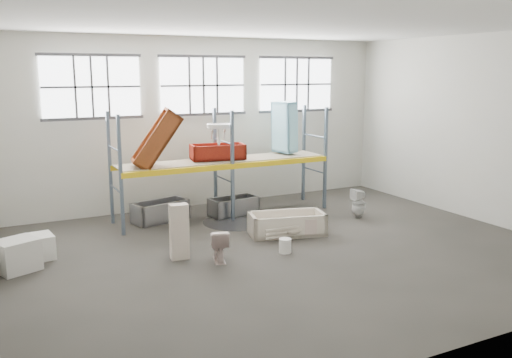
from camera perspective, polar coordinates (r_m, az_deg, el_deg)
floor at (r=12.50m, az=3.15°, el=-7.73°), size 12.00×10.00×0.10m
ceiling at (r=11.87m, az=3.42°, el=16.24°), size 12.00×10.00×0.10m
wall_back at (r=16.46m, az=-5.64°, el=5.91°), size 12.00×0.10×5.00m
wall_front at (r=8.03m, az=21.71°, el=-0.40°), size 12.00×0.10×5.00m
wall_right at (r=15.84m, az=22.63°, el=4.90°), size 0.10×10.00×5.00m
window_left at (r=15.41m, az=-16.86°, el=9.23°), size 2.60×0.04×1.60m
window_mid at (r=16.29m, az=-5.57°, el=9.73°), size 2.60×0.04×1.60m
window_right at (r=17.71m, az=4.25°, el=9.87°), size 2.60×0.04×1.60m
rack_upright_la at (r=13.68m, az=-14.00°, el=0.32°), size 0.08×0.08×3.00m
rack_upright_lb at (r=14.83m, az=-15.06°, el=1.10°), size 0.08×0.08×3.00m
rack_upright_ma at (r=14.62m, az=-2.49°, el=1.34°), size 0.08×0.08×3.00m
rack_upright_mb at (r=15.71m, az=-4.31°, el=2.00°), size 0.08×0.08×3.00m
rack_upright_ra at (r=16.08m, az=7.29°, el=2.16°), size 0.08×0.08×3.00m
rack_upright_rb at (r=17.07m, az=5.03°, el=2.73°), size 0.08×0.08×3.00m
rack_beam_front at (r=14.62m, az=-2.49°, el=1.34°), size 6.00×0.10×0.14m
rack_beam_back at (r=15.71m, az=-4.31°, el=2.00°), size 6.00×0.10×0.14m
shelf_deck at (r=15.15m, az=-3.43°, el=1.98°), size 5.90×1.10×0.03m
wet_patch at (r=14.78m, az=-2.12°, el=-4.52°), size 1.80×1.80×0.00m
bathtub_beige at (r=13.62m, az=3.25°, el=-4.71°), size 2.01×1.30×0.55m
cistern_spare at (r=13.42m, az=5.49°, el=-4.95°), size 0.43×0.31×0.37m
sink_in_tub at (r=13.30m, az=3.85°, el=-5.62°), size 0.53×0.53×0.15m
toilet_beige at (r=11.76m, az=-3.93°, el=-6.90°), size 0.57×0.77×0.71m
cistern_tall at (r=11.90m, az=-8.06°, el=-5.49°), size 0.42×0.30×1.22m
toilet_white at (r=15.39m, az=10.71°, el=-2.50°), size 0.41×0.40×0.82m
steel_tub_left at (r=15.04m, az=-9.99°, el=-3.33°), size 1.62×1.05×0.55m
steel_tub_right at (r=15.47m, az=-2.38°, el=-2.85°), size 1.43×0.78×0.50m
rust_tub_flat at (r=15.12m, az=-4.04°, el=2.88°), size 1.57×0.93×0.42m
rust_tub_tilted at (r=14.18m, az=-10.36°, el=4.10°), size 1.44×1.00×1.61m
sink_on_shelf at (r=14.73m, az=-3.92°, el=3.73°), size 0.77×0.67×0.58m
blue_tub_upright at (r=16.12m, az=3.01°, el=5.46°), size 0.64×0.80×1.50m
bucket at (r=12.31m, az=3.07°, el=-7.00°), size 0.30×0.30×0.33m
carton_near at (r=12.19m, az=-23.76°, el=-7.33°), size 0.96×0.90×0.66m
carton_far at (r=12.80m, az=-21.94°, el=-6.63°), size 0.70×0.70×0.53m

